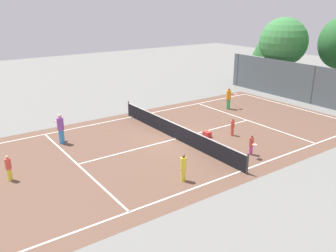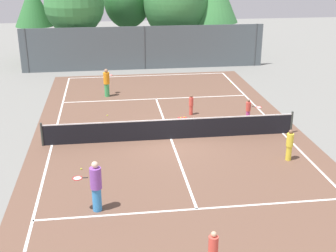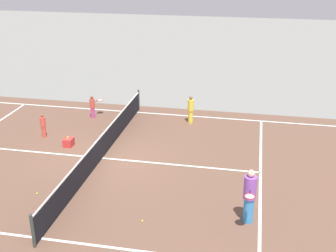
{
  "view_description": "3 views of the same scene",
  "coord_description": "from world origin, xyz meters",
  "px_view_note": "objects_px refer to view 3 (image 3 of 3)",
  "views": [
    {
      "loc": [
        16.59,
        -12.32,
        8.03
      ],
      "look_at": [
        0.54,
        -0.97,
        1.2
      ],
      "focal_mm": 38.14,
      "sensor_mm": 36.0,
      "label": 1
    },
    {
      "loc": [
        -2.83,
        -19.97,
        8.29
      ],
      "look_at": [
        -0.27,
        -0.96,
        1.03
      ],
      "focal_mm": 49.39,
      "sensor_mm": 36.0,
      "label": 2
    },
    {
      "loc": [
        -15.49,
        -5.86,
        8.11
      ],
      "look_at": [
        1.01,
        -2.56,
        1.23
      ],
      "focal_mm": 47.34,
      "sensor_mm": 36.0,
      "label": 3
    }
  ],
  "objects_px": {
    "player_2": "(93,106)",
    "player_4": "(191,109)",
    "player_1": "(249,196)",
    "ball_crate": "(69,142)",
    "player_0": "(43,125)",
    "tennis_ball_1": "(142,221)",
    "tennis_ball_5": "(37,194)"
  },
  "relations": [
    {
      "from": "tennis_ball_5",
      "to": "player_0",
      "type": "bearing_deg",
      "value": 23.07
    },
    {
      "from": "player_0",
      "to": "tennis_ball_1",
      "type": "relative_size",
      "value": 16.89
    },
    {
      "from": "player_1",
      "to": "player_4",
      "type": "height_order",
      "value": "player_1"
    },
    {
      "from": "player_4",
      "to": "ball_crate",
      "type": "xyz_separation_m",
      "value": [
        -3.76,
        4.79,
        -0.52
      ]
    },
    {
      "from": "player_4",
      "to": "tennis_ball_5",
      "type": "height_order",
      "value": "player_4"
    },
    {
      "from": "player_1",
      "to": "tennis_ball_5",
      "type": "relative_size",
      "value": 27.8
    },
    {
      "from": "player_2",
      "to": "ball_crate",
      "type": "height_order",
      "value": "player_2"
    },
    {
      "from": "player_2",
      "to": "ball_crate",
      "type": "bearing_deg",
      "value": -177.49
    },
    {
      "from": "player_0",
      "to": "ball_crate",
      "type": "bearing_deg",
      "value": -115.4
    },
    {
      "from": "player_4",
      "to": "player_2",
      "type": "bearing_deg",
      "value": 92.88
    },
    {
      "from": "player_1",
      "to": "player_4",
      "type": "bearing_deg",
      "value": 20.81
    },
    {
      "from": "player_2",
      "to": "player_4",
      "type": "xyz_separation_m",
      "value": [
        0.25,
        -4.94,
        0.1
      ]
    },
    {
      "from": "ball_crate",
      "to": "tennis_ball_1",
      "type": "relative_size",
      "value": 7.0
    },
    {
      "from": "ball_crate",
      "to": "tennis_ball_1",
      "type": "xyz_separation_m",
      "value": [
        -4.92,
        -4.56,
        -0.15
      ]
    },
    {
      "from": "player_0",
      "to": "tennis_ball_5",
      "type": "xyz_separation_m",
      "value": [
        -4.74,
        -2.02,
        -0.54
      ]
    },
    {
      "from": "tennis_ball_5",
      "to": "player_1",
      "type": "bearing_deg",
      "value": -91.73
    },
    {
      "from": "player_1",
      "to": "tennis_ball_1",
      "type": "distance_m",
      "value": 3.46
    },
    {
      "from": "player_1",
      "to": "player_4",
      "type": "distance_m",
      "value": 8.57
    },
    {
      "from": "player_2",
      "to": "player_1",
      "type": "bearing_deg",
      "value": -134.17
    },
    {
      "from": "player_2",
      "to": "tennis_ball_5",
      "type": "xyz_separation_m",
      "value": [
        -7.54,
        -0.68,
        -0.57
      ]
    },
    {
      "from": "player_0",
      "to": "player_2",
      "type": "xyz_separation_m",
      "value": [
        2.8,
        -1.34,
        0.04
      ]
    },
    {
      "from": "player_0",
      "to": "player_1",
      "type": "relative_size",
      "value": 0.61
    },
    {
      "from": "player_2",
      "to": "player_4",
      "type": "bearing_deg",
      "value": -87.12
    },
    {
      "from": "tennis_ball_1",
      "to": "tennis_ball_5",
      "type": "bearing_deg",
      "value": 77.52
    },
    {
      "from": "player_2",
      "to": "tennis_ball_5",
      "type": "height_order",
      "value": "player_2"
    },
    {
      "from": "player_1",
      "to": "player_2",
      "type": "bearing_deg",
      "value": 45.83
    },
    {
      "from": "player_2",
      "to": "player_4",
      "type": "height_order",
      "value": "player_4"
    },
    {
      "from": "player_1",
      "to": "ball_crate",
      "type": "xyz_separation_m",
      "value": [
        4.25,
        7.83,
        -0.76
      ]
    },
    {
      "from": "player_0",
      "to": "player_1",
      "type": "height_order",
      "value": "player_1"
    },
    {
      "from": "player_0",
      "to": "player_1",
      "type": "distance_m",
      "value": 10.57
    },
    {
      "from": "player_1",
      "to": "player_4",
      "type": "xyz_separation_m",
      "value": [
        8.0,
        3.04,
        -0.24
      ]
    },
    {
      "from": "player_0",
      "to": "player_2",
      "type": "height_order",
      "value": "player_2"
    }
  ]
}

